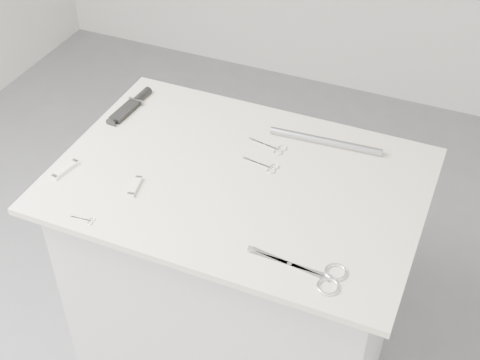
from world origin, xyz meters
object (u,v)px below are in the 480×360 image
at_px(large_shears, 316,274).
at_px(pocket_knife_a, 135,187).
at_px(sheathed_knife, 133,104).
at_px(pocket_knife_b, 65,169).
at_px(embroidery_scissors_b, 266,166).
at_px(metal_rail, 325,141).
at_px(tiny_scissors, 86,220).
at_px(embroidery_scissors_a, 273,148).
at_px(plinth, 239,291).

bearing_deg(large_shears, pocket_knife_a, 173.16).
height_order(sheathed_knife, pocket_knife_b, sheathed_knife).
height_order(embroidery_scissors_b, metal_rail, metal_rail).
bearing_deg(tiny_scissors, pocket_knife_b, 132.21).
xyz_separation_m(embroidery_scissors_b, pocket_knife_a, (-0.29, -0.22, 0.00)).
bearing_deg(embroidery_scissors_a, pocket_knife_a, -121.55).
height_order(large_shears, embroidery_scissors_b, large_shears).
relative_size(embroidery_scissors_b, tiny_scissors, 1.66).
height_order(plinth, tiny_scissors, tiny_scissors).
bearing_deg(sheathed_knife, pocket_knife_a, -145.19).
bearing_deg(embroidery_scissors_a, pocket_knife_b, -136.32).
xyz_separation_m(large_shears, embroidery_scissors_b, (-0.25, 0.32, -0.00)).
height_order(embroidery_scissors_a, pocket_knife_b, pocket_knife_b).
distance_m(tiny_scissors, metal_rail, 0.71).
bearing_deg(plinth, tiny_scissors, -133.45).
bearing_deg(embroidery_scissors_b, pocket_knife_b, -146.95).
xyz_separation_m(large_shears, embroidery_scissors_a, (-0.26, 0.41, -0.00)).
distance_m(tiny_scissors, pocket_knife_a, 0.17).
relative_size(tiny_scissors, metal_rail, 0.20).
xyz_separation_m(plinth, embroidery_scissors_b, (0.05, 0.07, 0.47)).
distance_m(tiny_scissors, sheathed_knife, 0.52).
distance_m(large_shears, tiny_scissors, 0.60).
distance_m(pocket_knife_a, pocket_knife_b, 0.21).
height_order(plinth, embroidery_scissors_b, embroidery_scissors_b).
distance_m(plinth, tiny_scissors, 0.63).
bearing_deg(embroidery_scissors_b, pocket_knife_a, -134.51).
distance_m(embroidery_scissors_b, metal_rail, 0.20).
bearing_deg(embroidery_scissors_b, large_shears, -44.11).
bearing_deg(plinth, embroidery_scissors_a, 76.04).
xyz_separation_m(embroidery_scissors_b, tiny_scissors, (-0.34, -0.38, -0.00)).
xyz_separation_m(embroidery_scissors_a, pocket_knife_a, (-0.28, -0.31, 0.00)).
bearing_deg(metal_rail, embroidery_scissors_a, -149.83).
height_order(sheathed_knife, metal_rail, metal_rail).
distance_m(pocket_knife_a, metal_rail, 0.56).
relative_size(large_shears, embroidery_scissors_b, 2.19).
distance_m(sheathed_knife, metal_rail, 0.61).
bearing_deg(embroidery_scissors_b, tiny_scissors, -123.95).
distance_m(plinth, embroidery_scissors_a, 0.50).
height_order(large_shears, pocket_knife_a, pocket_knife_a).
bearing_deg(pocket_knife_a, plinth, -69.18).
bearing_deg(tiny_scissors, plinth, 41.06).
height_order(embroidery_scissors_a, tiny_scissors, same).
bearing_deg(metal_rail, embroidery_scissors_b, -126.41).
xyz_separation_m(large_shears, metal_rail, (-0.13, 0.49, 0.01)).
bearing_deg(embroidery_scissors_a, embroidery_scissors_b, -71.93).
relative_size(plinth, metal_rail, 2.73).
relative_size(large_shears, pocket_knife_a, 3.00).
bearing_deg(embroidery_scissors_b, plinth, -117.01).
bearing_deg(large_shears, embroidery_scissors_b, 131.83).
xyz_separation_m(tiny_scissors, metal_rail, (0.46, 0.54, 0.01)).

